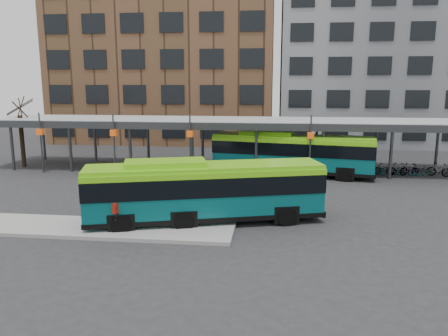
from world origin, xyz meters
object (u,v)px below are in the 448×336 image
bus_front (204,190)px  pedestrian (118,212)px  bus_rear (291,152)px  tree (22,138)px

bus_front → pedestrian: 4.46m
pedestrian → bus_rear: bearing=-17.9°
tree → bus_rear: bearing=-1.8°
bus_rear → pedestrian: bearing=-109.8°
bus_rear → pedestrian: bus_rear is taller
bus_front → bus_rear: bus_rear is taller
bus_front → pedestrian: size_ratio=6.69×
pedestrian → tree: bearing=54.7°
bus_front → bus_rear: 13.44m
bus_front → tree: bearing=127.3°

